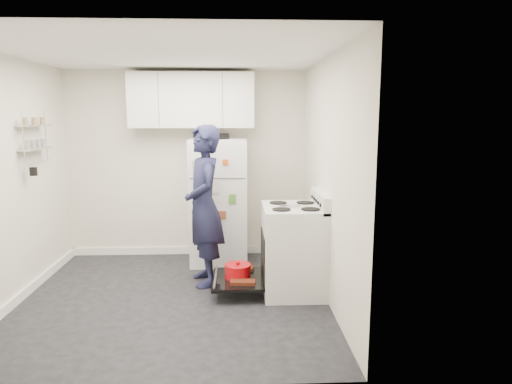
{
  "coord_description": "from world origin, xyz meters",
  "views": [
    {
      "loc": [
        0.66,
        -4.59,
        1.91
      ],
      "look_at": [
        0.89,
        0.5,
        1.05
      ],
      "focal_mm": 32.0,
      "sensor_mm": 36.0,
      "label": 1
    }
  ],
  "objects_px": {
    "open_oven_door": "(238,275)",
    "refrigerator": "(219,201)",
    "electric_range": "(292,250)",
    "person": "(204,206)"
  },
  "relations": [
    {
      "from": "open_oven_door",
      "to": "refrigerator",
      "type": "distance_m",
      "value": 1.28
    },
    {
      "from": "open_oven_door",
      "to": "refrigerator",
      "type": "bearing_deg",
      "value": 102.38
    },
    {
      "from": "electric_range",
      "to": "person",
      "type": "height_order",
      "value": "person"
    },
    {
      "from": "electric_range",
      "to": "refrigerator",
      "type": "height_order",
      "value": "refrigerator"
    },
    {
      "from": "refrigerator",
      "to": "person",
      "type": "height_order",
      "value": "person"
    },
    {
      "from": "electric_range",
      "to": "open_oven_door",
      "type": "bearing_deg",
      "value": 179.13
    },
    {
      "from": "refrigerator",
      "to": "electric_range",
      "type": "bearing_deg",
      "value": -53.01
    },
    {
      "from": "electric_range",
      "to": "person",
      "type": "distance_m",
      "value": 1.1
    },
    {
      "from": "electric_range",
      "to": "open_oven_door",
      "type": "xyz_separation_m",
      "value": [
        -0.59,
        0.01,
        -0.28
      ]
    },
    {
      "from": "refrigerator",
      "to": "person",
      "type": "distance_m",
      "value": 0.81
    }
  ]
}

